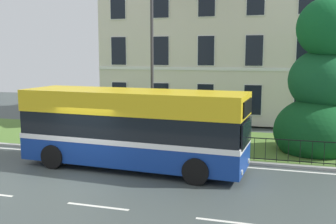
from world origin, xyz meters
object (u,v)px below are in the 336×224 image
Objects in this scene: georgian_townhouse at (220,38)px; single_decker_bus at (133,128)px; street_lamp_post at (152,54)px; evergreen_tree at (320,95)px.

georgian_townhouse reaches higher than single_decker_bus.
georgian_townhouse is at bearing 85.42° from street_lamp_post.
georgian_townhouse is 1.64× the size of single_decker_bus.
georgian_townhouse reaches higher than evergreen_tree.
evergreen_tree is at bearing 34.71° from single_decker_bus.
street_lamp_post is (-1.03, -12.84, -1.20)m from georgian_townhouse.
evergreen_tree is 7.74m from street_lamp_post.
street_lamp_post is at bearing -94.58° from georgian_townhouse.
street_lamp_post is (-7.31, -1.82, 1.80)m from evergreen_tree.
georgian_townhouse is 15.99m from single_decker_bus.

